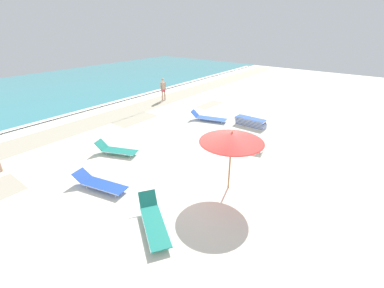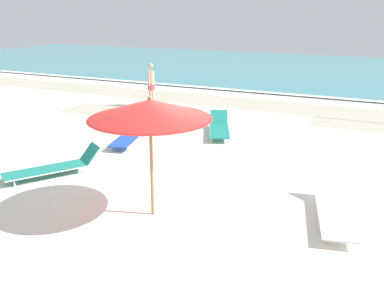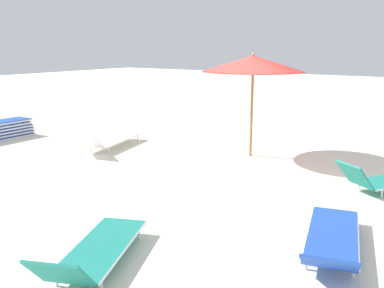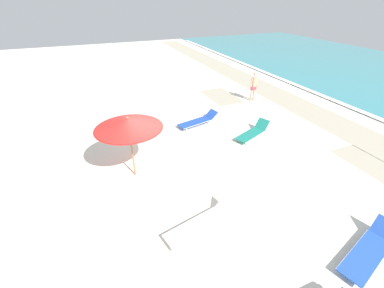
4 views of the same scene
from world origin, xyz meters
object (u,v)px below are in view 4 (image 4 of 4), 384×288
at_px(beach_umbrella, 128,124).
at_px(sun_lounger_under_umbrella, 138,129).
at_px(sun_lounger_mid_beach_solo, 253,132).
at_px(sun_lounger_beside_umbrella, 370,250).
at_px(sun_lounger_near_water_left, 198,121).
at_px(beachgoer_shoreline_child, 254,85).
at_px(sun_lounger_near_water_right, 202,223).

bearing_deg(beach_umbrella, sun_lounger_under_umbrella, 165.98).
bearing_deg(sun_lounger_under_umbrella, sun_lounger_mid_beach_solo, 97.65).
relative_size(sun_lounger_beside_umbrella, sun_lounger_near_water_left, 1.03).
relative_size(sun_lounger_mid_beach_solo, beachgoer_shoreline_child, 1.18).
bearing_deg(beachgoer_shoreline_child, sun_lounger_near_water_left, 19.24).
xyz_separation_m(beach_umbrella, sun_lounger_near_water_right, (3.25, 1.27, -1.90)).
height_order(sun_lounger_near_water_left, sun_lounger_mid_beach_solo, sun_lounger_mid_beach_solo).
relative_size(sun_lounger_near_water_right, beachgoer_shoreline_child, 1.34).
relative_size(beach_umbrella, sun_lounger_under_umbrella, 1.06).
bearing_deg(sun_lounger_beside_umbrella, beach_umbrella, -156.12).
bearing_deg(sun_lounger_near_water_left, sun_lounger_near_water_right, -36.22).
relative_size(beach_umbrella, sun_lounger_near_water_right, 1.00).
bearing_deg(sun_lounger_under_umbrella, beachgoer_shoreline_child, 135.57).
relative_size(sun_lounger_under_umbrella, sun_lounger_mid_beach_solo, 1.07).
bearing_deg(sun_lounger_near_water_right, sun_lounger_beside_umbrella, 42.49).
height_order(sun_lounger_beside_umbrella, beachgoer_shoreline_child, beachgoer_shoreline_child).
relative_size(sun_lounger_near_water_left, sun_lounger_near_water_right, 0.97).
bearing_deg(beach_umbrella, beachgoer_shoreline_child, 120.02).
xyz_separation_m(sun_lounger_near_water_right, sun_lounger_mid_beach_solo, (-4.08, 4.45, 0.01)).
relative_size(sun_lounger_beside_umbrella, sun_lounger_near_water_right, 1.00).
height_order(sun_lounger_beside_umbrella, sun_lounger_mid_beach_solo, sun_lounger_mid_beach_solo).
distance_m(sun_lounger_near_water_left, sun_lounger_mid_beach_solo, 2.85).
bearing_deg(sun_lounger_near_water_right, sun_lounger_under_umbrella, 171.29).
bearing_deg(beachgoer_shoreline_child, sun_lounger_under_umbrella, 9.27).
height_order(beach_umbrella, sun_lounger_beside_umbrella, beach_umbrella).
relative_size(sun_lounger_under_umbrella, sun_lounger_near_water_left, 0.97).
relative_size(sun_lounger_under_umbrella, beachgoer_shoreline_child, 1.26).
distance_m(beach_umbrella, sun_lounger_near_water_right, 3.97).
bearing_deg(beachgoer_shoreline_child, sun_lounger_near_water_right, 45.70).
bearing_deg(sun_lounger_mid_beach_solo, sun_lounger_beside_umbrella, -30.40).
bearing_deg(sun_lounger_mid_beach_solo, sun_lounger_under_umbrella, -138.30).
height_order(beach_umbrella, sun_lounger_near_water_right, beach_umbrella).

